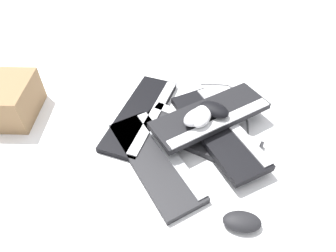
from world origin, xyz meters
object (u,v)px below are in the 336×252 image
Objects in this scene: cardboard_box at (2,100)px; mouse_0 at (214,109)px; mouse_2 at (197,117)px; mouse_3 at (242,222)px; mouse_1 at (201,116)px; keyboard_1 at (199,135)px; keyboard_2 at (141,114)px; keyboard_0 at (155,160)px; keyboard_3 at (218,130)px; keyboard_4 at (211,116)px.

mouse_0 is at bearing 114.14° from cardboard_box.
mouse_2 reaches higher than mouse_3.
mouse_1 is (0.05, -0.02, 0.00)m from mouse_0.
mouse_0 is at bearing 156.53° from keyboard_1.
mouse_3 is (0.22, 0.50, 0.01)m from keyboard_2.
mouse_3 reaches higher than keyboard_0.
mouse_2 is (-0.01, 0.23, 0.10)m from keyboard_2.
mouse_1 is 0.76m from cardboard_box.
keyboard_3 is 0.08m from mouse_0.
mouse_3 is at bearing 47.09° from keyboard_1.
keyboard_4 reaches higher than keyboard_0.
keyboard_2 is at bearing -81.30° from keyboard_3.
keyboard_4 is 4.17× the size of mouse_2.
mouse_3 is (0.30, 0.24, -0.05)m from keyboard_4.
keyboard_2 is 0.28m from keyboard_4.
cardboard_box reaches higher than keyboard_2.
mouse_3 is at bearing 39.16° from keyboard_4.
mouse_2 reaches higher than keyboard_1.
keyboard_4 reaches higher than keyboard_2.
keyboard_0 is at bearing 98.58° from cardboard_box.
keyboard_0 and keyboard_2 have the same top height.
cardboard_box is (0.26, -0.46, 0.06)m from keyboard_2.
keyboard_4 is (-0.23, 0.09, 0.06)m from keyboard_0.
keyboard_3 is 4.10× the size of mouse_3.
keyboard_3 reaches higher than mouse_3.
keyboard_1 is 4.05× the size of mouse_2.
keyboard_4 is at bearing 103.64° from mouse_3.
keyboard_1 is 0.97× the size of keyboard_4.
cardboard_box is (0.09, -0.63, 0.06)m from keyboard_0.
keyboard_2 is (0.02, -0.24, 0.00)m from keyboard_1.
mouse_2 is (0.06, -0.03, 0.00)m from mouse_0.
mouse_0 is (-0.03, -0.04, 0.07)m from keyboard_3.
keyboard_4 is at bearing 105.77° from keyboard_2.
keyboard_1 is 0.11m from mouse_0.
keyboard_4 is at bearing 164.44° from keyboard_1.
keyboard_1 is 0.08m from keyboard_4.
mouse_1 is (-0.00, -0.00, 0.10)m from keyboard_1.
mouse_3 is 0.96m from cardboard_box.
mouse_2 reaches higher than keyboard_3.
mouse_3 is (0.24, 0.26, 0.01)m from keyboard_1.
keyboard_2 is 4.19× the size of mouse_2.
keyboard_1 is at bearing 156.58° from keyboard_0.
cardboard_box is at bearing -68.96° from keyboard_1.
mouse_2 reaches higher than keyboard_4.
mouse_3 reaches higher than keyboard_1.
mouse_1 is (0.03, -0.06, 0.07)m from keyboard_3.
keyboard_4 is 0.08m from mouse_2.
keyboard_1 is 4.05× the size of mouse_3.
mouse_2 is (0.01, -0.01, 0.10)m from keyboard_1.
keyboard_0 is at bearing 143.74° from mouse_3.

